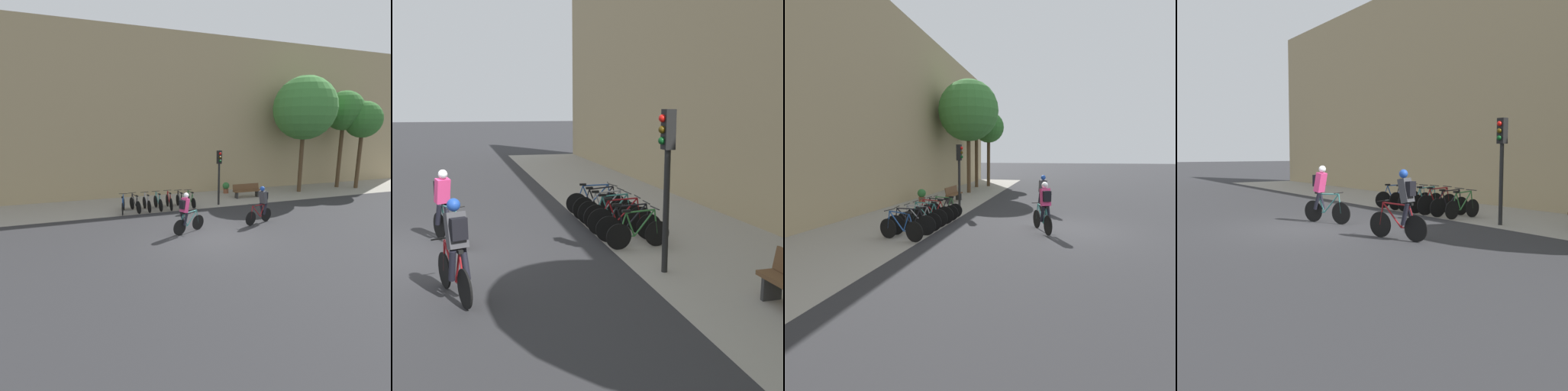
# 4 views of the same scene
# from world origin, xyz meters

# --- Properties ---
(ground) EXTENTS (200.00, 200.00, 0.00)m
(ground) POSITION_xyz_m (0.00, 0.00, 0.00)
(ground) COLOR #2B2B2D
(kerb_strip) EXTENTS (44.00, 4.50, 0.01)m
(kerb_strip) POSITION_xyz_m (0.00, 6.75, 0.00)
(kerb_strip) COLOR gray
(kerb_strip) RESTS_ON ground
(building_facade) EXTENTS (44.00, 0.60, 10.52)m
(building_facade) POSITION_xyz_m (0.00, 9.30, 5.26)
(building_facade) COLOR tan
(building_facade) RESTS_ON ground
(cyclist_pink) EXTENTS (1.61, 0.78, 1.78)m
(cyclist_pink) POSITION_xyz_m (-0.77, 0.81, 0.95)
(cyclist_pink) COLOR black
(cyclist_pink) RESTS_ON ground
(cyclist_grey) EXTENTS (1.69, 0.66, 1.77)m
(cyclist_grey) POSITION_xyz_m (3.10, 1.08, 0.95)
(cyclist_grey) COLOR black
(cyclist_grey) RESTS_ON ground
(parked_bike_0) EXTENTS (0.48, 1.68, 0.96)m
(parked_bike_0) POSITION_xyz_m (-2.91, 5.15, 0.40)
(parked_bike_0) COLOR black
(parked_bike_0) RESTS_ON ground
(parked_bike_1) EXTENTS (0.50, 1.72, 0.98)m
(parked_bike_1) POSITION_xyz_m (-2.27, 5.15, 0.41)
(parked_bike_1) COLOR black
(parked_bike_1) RESTS_ON ground
(parked_bike_2) EXTENTS (0.46, 1.68, 0.97)m
(parked_bike_2) POSITION_xyz_m (-1.64, 5.15, 0.40)
(parked_bike_2) COLOR black
(parked_bike_2) RESTS_ON ground
(parked_bike_3) EXTENTS (0.46, 1.68, 0.98)m
(parked_bike_3) POSITION_xyz_m (-1.00, 5.15, 0.41)
(parked_bike_3) COLOR black
(parked_bike_3) RESTS_ON ground
(parked_bike_4) EXTENTS (0.46, 1.75, 0.99)m
(parked_bike_4) POSITION_xyz_m (-0.37, 5.15, 0.41)
(parked_bike_4) COLOR black
(parked_bike_4) RESTS_ON ground
(parked_bike_5) EXTENTS (0.46, 1.69, 0.96)m
(parked_bike_5) POSITION_xyz_m (0.27, 5.15, 0.39)
(parked_bike_5) COLOR black
(parked_bike_5) RESTS_ON ground
(parked_bike_6) EXTENTS (0.46, 1.58, 0.94)m
(parked_bike_6) POSITION_xyz_m (0.90, 5.15, 0.38)
(parked_bike_6) COLOR black
(parked_bike_6) RESTS_ON ground
(traffic_light_pole) EXTENTS (0.26, 0.30, 3.20)m
(traffic_light_pole) POSITION_xyz_m (2.63, 5.05, 2.23)
(traffic_light_pole) COLOR black
(traffic_light_pole) RESTS_ON ground
(bench) EXTENTS (1.89, 0.44, 0.89)m
(bench) POSITION_xyz_m (5.19, 6.29, 0.48)
(bench) COLOR brown
(bench) RESTS_ON ground
(street_tree_0) EXTENTS (4.25, 4.25, 7.94)m
(street_tree_0) POSITION_xyz_m (9.70, 6.71, 5.79)
(street_tree_0) COLOR #4C3823
(street_tree_0) RESTS_ON ground
(street_tree_1) EXTENTS (2.87, 2.87, 7.19)m
(street_tree_1) POSITION_xyz_m (13.66, 7.22, 5.70)
(street_tree_1) COLOR #4C3823
(street_tree_1) RESTS_ON ground
(street_tree_2) EXTENTS (2.64, 2.64, 6.42)m
(street_tree_2) POSITION_xyz_m (14.75, 6.43, 5.05)
(street_tree_2) COLOR #4C3823
(street_tree_2) RESTS_ON ground
(potted_plant) EXTENTS (0.48, 0.48, 0.78)m
(potted_plant) POSITION_xyz_m (4.49, 7.96, 0.44)
(potted_plant) COLOR brown
(potted_plant) RESTS_ON ground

